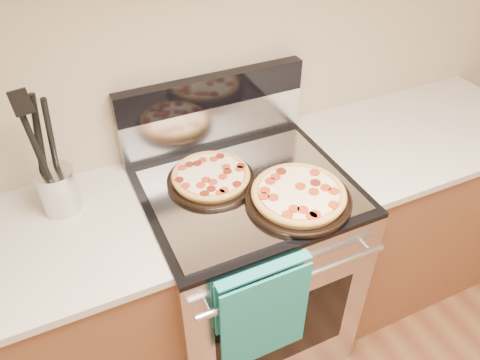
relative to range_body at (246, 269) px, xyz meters
name	(u,v)px	position (x,y,z in m)	size (l,w,h in m)	color
wall_back	(206,39)	(0.00, 0.35, 0.90)	(4.00, 4.00, 0.00)	#BDAE88
range_body	(246,269)	(0.00, 0.00, 0.00)	(0.76, 0.68, 0.90)	#B7B7BC
oven_window	(284,331)	(0.00, -0.34, 0.00)	(0.56, 0.01, 0.40)	black
cooktop	(247,188)	(0.00, 0.00, 0.46)	(0.76, 0.68, 0.02)	black
backsplash_lower	(214,124)	(0.00, 0.31, 0.56)	(0.76, 0.06, 0.18)	silver
backsplash_upper	(212,91)	(0.00, 0.31, 0.71)	(0.76, 0.06, 0.12)	black
oven_handle	(296,280)	(0.00, -0.38, 0.35)	(0.03, 0.03, 0.70)	silver
dish_towel	(262,312)	(-0.12, -0.38, 0.25)	(0.32, 0.05, 0.42)	teal
foil_sheet	(250,190)	(0.00, -0.03, 0.47)	(0.70, 0.55, 0.01)	gray
cabinet_left	(31,343)	(-0.88, 0.03, -0.01)	(1.00, 0.62, 0.88)	brown
cabinet_right	(402,208)	(0.88, 0.03, -0.01)	(1.00, 0.62, 0.88)	brown
countertop_right	(425,132)	(0.88, 0.03, 0.45)	(1.02, 0.64, 0.03)	#BEB6AA
pepperoni_pizza_back	(211,177)	(-0.11, 0.07, 0.50)	(0.32, 0.32, 0.04)	#B17936
pepperoni_pizza_front	(299,196)	(0.12, -0.16, 0.50)	(0.37, 0.37, 0.05)	#B17936
utensil_crock	(59,190)	(-0.63, 0.17, 0.54)	(0.13, 0.13, 0.16)	silver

